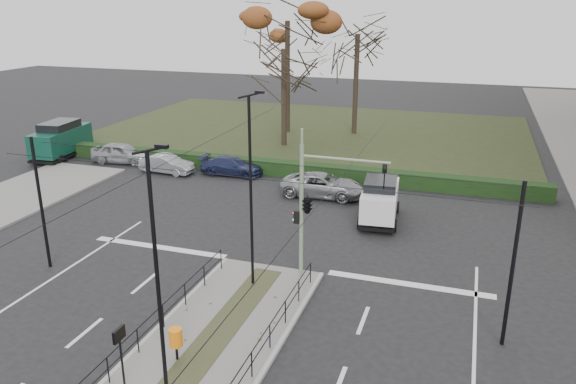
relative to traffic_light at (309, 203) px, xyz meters
name	(u,v)px	position (x,y,z in m)	size (l,w,h in m)	color
ground	(227,326)	(-1.82, -4.50, -3.51)	(140.00, 140.00, 0.00)	black
median_island	(195,364)	(-1.82, -7.00, -3.44)	(4.40, 15.00, 0.14)	#64615F
park	(311,132)	(-7.82, 27.50, -3.46)	(38.00, 26.00, 0.10)	#232E17
hedge	(258,166)	(-7.82, 14.10, -3.01)	(38.00, 1.00, 1.00)	black
median_railing	(192,342)	(-1.82, -7.10, -2.53)	(4.14, 13.24, 0.92)	black
catenary	(241,225)	(-1.82, -2.88, -0.09)	(20.00, 34.00, 6.00)	black
traffic_light	(309,203)	(0.00, 0.00, 0.00)	(3.93, 2.24, 5.79)	gray
litter_bin	(176,338)	(-2.46, -7.02, -2.55)	(0.44, 0.44, 1.14)	black
info_panel	(120,341)	(-3.32, -8.76, -1.76)	(0.12, 0.53, 2.04)	black
streetlamp_median_near	(158,284)	(-1.55, -9.17, 0.65)	(0.66, 0.13, 7.90)	black
streetlamp_median_far	(251,191)	(-2.01, -1.36, 0.74)	(0.67, 0.14, 8.07)	black
parked_car_first	(122,153)	(-18.26, 13.30, -2.75)	(1.79, 4.46, 1.52)	#95979C
parked_car_second	(167,164)	(-13.80, 12.08, -2.87)	(1.35, 3.87, 1.28)	#95979C
parked_car_third	(232,166)	(-9.34, 13.10, -2.88)	(1.77, 4.35, 1.26)	#20264A
parked_car_fourth	(323,185)	(-2.26, 10.74, -2.81)	(2.32, 5.04, 1.40)	#95979C
white_van	(380,199)	(1.72, 7.80, -2.28)	(2.34, 4.52, 2.35)	silver
green_van	(61,139)	(-23.56, 13.29, -2.09)	(2.74, 5.84, 2.76)	#0C3529
rust_tree	(287,21)	(-9.85, 26.78, 6.24)	(8.25, 8.25, 12.71)	black
bare_tree_center	(357,42)	(-3.97, 28.09, 4.57)	(6.20, 6.20, 11.44)	black
bare_tree_near	(284,56)	(-8.53, 21.90, 3.75)	(6.63, 6.63, 10.27)	black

